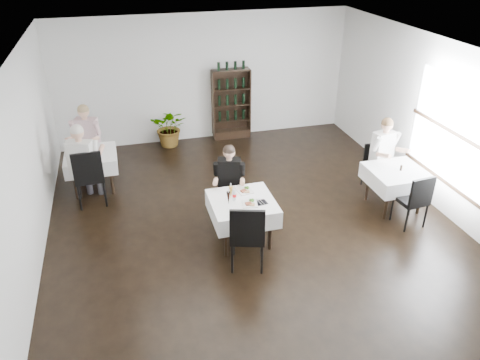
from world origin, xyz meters
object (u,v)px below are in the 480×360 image
(wine_shelf, at_px, (231,105))
(diner_main, at_px, (229,178))
(potted_tree, at_px, (170,127))
(main_table, at_px, (242,208))

(wine_shelf, height_order, diner_main, wine_shelf)
(wine_shelf, bearing_deg, diner_main, -104.64)
(wine_shelf, xyz_separation_m, potted_tree, (-1.53, -0.11, -0.38))
(wine_shelf, distance_m, main_table, 4.41)
(main_table, height_order, diner_main, diner_main)
(main_table, distance_m, diner_main, 0.71)
(main_table, xyz_separation_m, diner_main, (-0.05, 0.68, 0.21))
(wine_shelf, height_order, main_table, wine_shelf)
(wine_shelf, xyz_separation_m, diner_main, (-0.95, -3.63, -0.02))
(diner_main, bearing_deg, main_table, -85.83)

